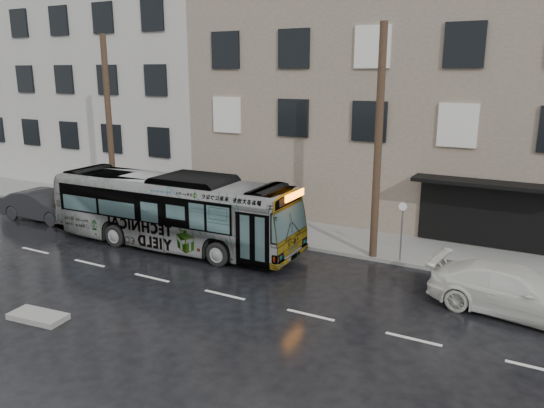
{
  "coord_description": "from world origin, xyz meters",
  "views": [
    {
      "loc": [
        12.6,
        -16.37,
        7.36
      ],
      "look_at": [
        2.31,
        2.5,
        1.98
      ],
      "focal_mm": 35.0,
      "sensor_mm": 36.0,
      "label": 1
    }
  ],
  "objects": [
    {
      "name": "utility_pole_front",
      "position": [
        6.5,
        3.3,
        4.65
      ],
      "size": [
        0.3,
        0.3,
        9.0
      ],
      "primitive_type": "cylinder",
      "color": "#483424",
      "rests_on": "sidewalk"
    },
    {
      "name": "white_sedan",
      "position": [
        11.89,
        0.65,
        0.75
      ],
      "size": [
        5.39,
        2.71,
        1.5
      ],
      "primitive_type": "imported",
      "rotation": [
        0.0,
        0.0,
        1.45
      ],
      "color": "silver",
      "rests_on": "ground"
    },
    {
      "name": "building_grey",
      "position": [
        -18.0,
        14.2,
        8.0
      ],
      "size": [
        26.0,
        15.0,
        16.0
      ],
      "primitive_type": "cube",
      "color": "#ADAAA3",
      "rests_on": "ground"
    },
    {
      "name": "utility_pole_rear",
      "position": [
        -7.5,
        3.3,
        4.65
      ],
      "size": [
        0.3,
        0.3,
        9.0
      ],
      "primitive_type": "cylinder",
      "color": "#483424",
      "rests_on": "sidewalk"
    },
    {
      "name": "building_taupe",
      "position": [
        5.0,
        12.7,
        5.5
      ],
      "size": [
        20.0,
        12.0,
        11.0
      ],
      "primitive_type": "cube",
      "color": "gray",
      "rests_on": "ground"
    },
    {
      "name": "bus",
      "position": [
        -1.6,
        0.79,
        1.6
      ],
      "size": [
        11.54,
        2.98,
        3.19
      ],
      "primitive_type": "imported",
      "rotation": [
        0.0,
        0.0,
        1.6
      ],
      "color": "#B2B2B2",
      "rests_on": "ground"
    },
    {
      "name": "dark_sedan",
      "position": [
        -10.12,
        0.93,
        0.76
      ],
      "size": [
        4.71,
        1.85,
        1.53
      ],
      "primitive_type": "imported",
      "rotation": [
        0.0,
        0.0,
        1.62
      ],
      "color": "black",
      "rests_on": "ground"
    },
    {
      "name": "sign_post",
      "position": [
        7.6,
        3.3,
        1.35
      ],
      "size": [
        0.06,
        0.06,
        2.4
      ],
      "primitive_type": "cylinder",
      "color": "slate",
      "rests_on": "sidewalk"
    },
    {
      "name": "ground",
      "position": [
        0.0,
        0.0,
        0.0
      ],
      "size": [
        120.0,
        120.0,
        0.0
      ],
      "primitive_type": "plane",
      "color": "black",
      "rests_on": "ground"
    },
    {
      "name": "sidewalk",
      "position": [
        0.0,
        4.9,
        0.07
      ],
      "size": [
        90.0,
        3.6,
        0.15
      ],
      "primitive_type": "cube",
      "color": "gray",
      "rests_on": "ground"
    },
    {
      "name": "slush_pile",
      "position": [
        -0.8,
        -6.75,
        0.09
      ],
      "size": [
        1.88,
        1.0,
        0.18
      ],
      "primitive_type": "cube",
      "rotation": [
        0.0,
        0.0,
        0.11
      ],
      "color": "gray",
      "rests_on": "ground"
    }
  ]
}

